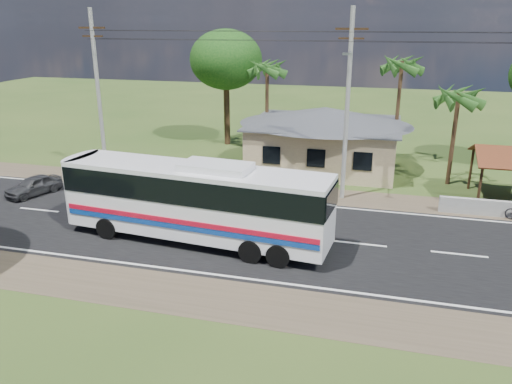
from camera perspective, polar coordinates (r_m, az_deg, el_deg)
ground at (r=25.29m, az=1.58°, el=-4.88°), size 120.00×120.00×0.00m
road at (r=25.28m, az=1.58°, el=-4.87°), size 120.00×16.00×0.03m
house at (r=36.57m, az=7.83°, el=6.87°), size 12.40×10.00×5.00m
concrete_barrier at (r=30.56m, az=26.69°, el=-1.78°), size 7.00×0.30×0.90m
utility_poles at (r=29.46m, az=9.76°, el=10.03°), size 32.80×2.22×11.00m
palm_near at (r=34.11m, az=22.16°, el=10.03°), size 2.80×2.80×6.70m
palm_mid at (r=38.16m, az=16.32°, el=13.68°), size 2.80×2.80×8.20m
palm_far at (r=39.76m, az=1.29°, el=13.90°), size 2.80×2.80×7.70m
tree_behind_house at (r=42.72m, az=-3.46°, el=14.83°), size 6.00×6.00×9.61m
coach_bus at (r=23.89m, az=-6.86°, el=-0.50°), size 13.26×3.97×4.05m
small_car at (r=33.69m, az=-24.07°, el=0.68°), size 2.45×3.74×1.18m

